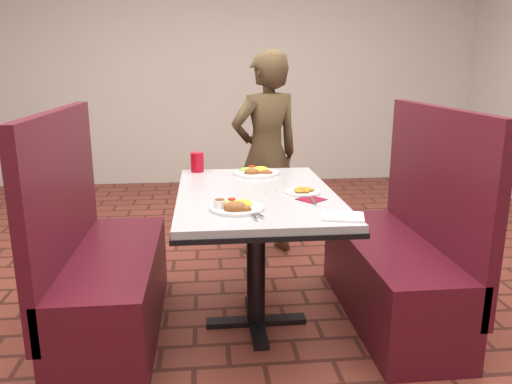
% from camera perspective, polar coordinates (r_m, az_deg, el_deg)
% --- Properties ---
extents(dining_table, '(0.81, 1.21, 0.75)m').
position_cam_1_polar(dining_table, '(2.59, 0.00, -2.06)').
color(dining_table, '#AAADAF').
rests_on(dining_table, ground).
extents(booth_bench_left, '(0.47, 1.20, 1.17)m').
position_cam_1_polar(booth_bench_left, '(2.74, -17.04, -8.98)').
color(booth_bench_left, '#56131F').
rests_on(booth_bench_left, ground).
extents(booth_bench_right, '(0.47, 1.20, 1.17)m').
position_cam_1_polar(booth_bench_right, '(2.89, 16.10, -7.70)').
color(booth_bench_right, '#56131F').
rests_on(booth_bench_right, ground).
extents(diner_person, '(0.64, 0.53, 1.49)m').
position_cam_1_polar(diner_person, '(3.65, 1.16, 4.22)').
color(diner_person, brown).
rests_on(diner_person, ground).
extents(near_dinner_plate, '(0.24, 0.24, 0.08)m').
position_cam_1_polar(near_dinner_plate, '(2.25, -2.34, -1.39)').
color(near_dinner_plate, white).
rests_on(near_dinner_plate, dining_table).
extents(far_dinner_plate, '(0.27, 0.27, 0.07)m').
position_cam_1_polar(far_dinner_plate, '(2.99, 0.01, 2.52)').
color(far_dinner_plate, white).
rests_on(far_dinner_plate, dining_table).
extents(plantain_plate, '(0.17, 0.17, 0.03)m').
position_cam_1_polar(plantain_plate, '(2.55, 5.33, 0.08)').
color(plantain_plate, white).
rests_on(plantain_plate, dining_table).
extents(maroon_napkin, '(0.16, 0.16, 0.00)m').
position_cam_1_polar(maroon_napkin, '(2.44, 6.33, -0.84)').
color(maroon_napkin, maroon).
rests_on(maroon_napkin, dining_table).
extents(spoon_utensil, '(0.02, 0.14, 0.00)m').
position_cam_1_polar(spoon_utensil, '(2.40, 6.55, -0.97)').
color(spoon_utensil, silver).
rests_on(spoon_utensil, dining_table).
extents(red_tumbler, '(0.08, 0.08, 0.12)m').
position_cam_1_polar(red_tumbler, '(3.07, -6.74, 3.41)').
color(red_tumbler, red).
rests_on(red_tumbler, dining_table).
extents(paper_napkin, '(0.21, 0.17, 0.01)m').
position_cam_1_polar(paper_napkin, '(2.17, 9.88, -2.77)').
color(paper_napkin, white).
rests_on(paper_napkin, dining_table).
extents(knife_utensil, '(0.08, 0.15, 0.00)m').
position_cam_1_polar(knife_utensil, '(2.18, -0.25, -2.32)').
color(knife_utensil, silver).
rests_on(knife_utensil, dining_table).
extents(fork_utensil, '(0.03, 0.15, 0.00)m').
position_cam_1_polar(fork_utensil, '(2.15, -0.43, -2.55)').
color(fork_utensil, silver).
rests_on(fork_utensil, dining_table).
extents(lettuce_shreds, '(0.28, 0.32, 0.00)m').
position_cam_1_polar(lettuce_shreds, '(2.63, 0.73, 0.36)').
color(lettuce_shreds, '#88CE52').
rests_on(lettuce_shreds, dining_table).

